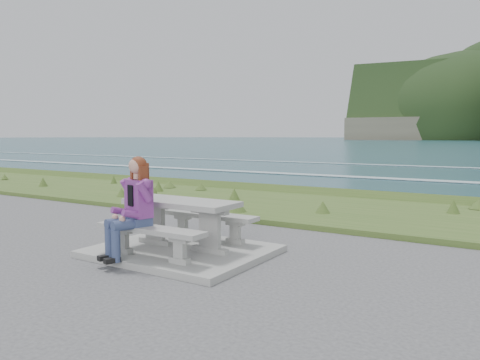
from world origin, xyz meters
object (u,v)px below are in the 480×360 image
object	(u,v)px
picnic_table	(181,211)
bench_seaward	(208,219)
seated_woman	(129,221)
bench_landward	(150,234)

from	to	relation	value
picnic_table	bench_seaward	bearing A→B (deg)	90.00
picnic_table	seated_woman	xyz separation A→B (m)	(-0.27, -0.83, -0.05)
bench_landward	seated_woman	xyz separation A→B (m)	(-0.27, -0.13, 0.18)
picnic_table	bench_seaward	size ratio (longest dim) A/B	1.00
picnic_table	seated_woman	distance (m)	0.88
picnic_table	bench_landward	xyz separation A→B (m)	(0.00, -0.70, -0.23)
picnic_table	bench_seaward	world-z (taller)	picnic_table
bench_seaward	seated_woman	xyz separation A→B (m)	(-0.27, -1.53, 0.18)
bench_seaward	picnic_table	bearing A→B (deg)	-90.00
bench_seaward	bench_landward	bearing A→B (deg)	-90.00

